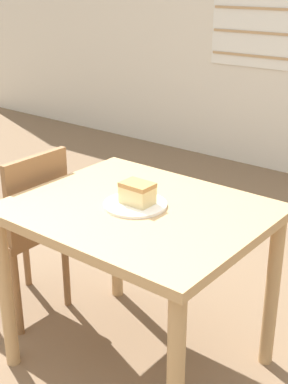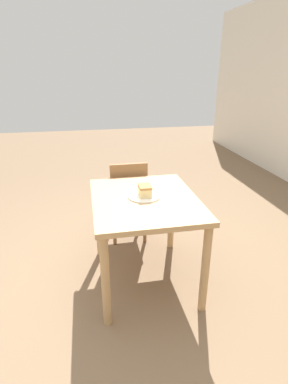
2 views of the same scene
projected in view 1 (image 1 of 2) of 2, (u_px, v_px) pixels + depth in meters
dining_table_near at (139, 233)px, 2.15m from camera, size 0.98×0.81×0.76m
chair_near_window at (25, 226)px, 2.57m from camera, size 0.37×0.37×0.87m
plate at (135, 205)px, 2.12m from camera, size 0.25×0.25×0.01m
cake_slice at (137, 193)px, 2.10m from camera, size 0.13×0.09×0.09m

